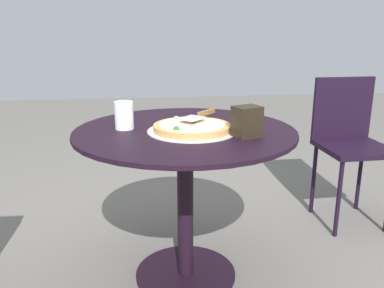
% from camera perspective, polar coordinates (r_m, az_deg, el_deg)
% --- Properties ---
extents(ground_plane, '(10.00, 10.00, 0.00)m').
position_cam_1_polar(ground_plane, '(1.99, -0.90, -17.98)').
color(ground_plane, '#605D57').
extents(patio_table, '(0.94, 0.94, 0.71)m').
position_cam_1_polar(patio_table, '(1.75, -0.98, -3.50)').
color(patio_table, black).
rests_on(patio_table, ground).
extents(pizza_on_tray, '(0.37, 0.37, 0.05)m').
position_cam_1_polar(pizza_on_tray, '(1.66, -0.02, 2.30)').
color(pizza_on_tray, silver).
rests_on(pizza_on_tray, patio_table).
extents(pizza_server, '(0.18, 0.18, 0.02)m').
position_cam_1_polar(pizza_server, '(1.73, 1.10, 4.10)').
color(pizza_server, silver).
rests_on(pizza_server, pizza_on_tray).
extents(drinking_cup, '(0.08, 0.08, 0.12)m').
position_cam_1_polar(drinking_cup, '(1.72, -9.57, 4.02)').
color(drinking_cup, white).
rests_on(drinking_cup, patio_table).
extents(napkin_dispenser, '(0.11, 0.12, 0.12)m').
position_cam_1_polar(napkin_dispenser, '(1.58, 7.74, 3.13)').
color(napkin_dispenser, black).
rests_on(napkin_dispenser, patio_table).
extents(patio_chair_near, '(0.38, 0.38, 0.84)m').
position_cam_1_polar(patio_chair_near, '(2.52, 21.30, 0.94)').
color(patio_chair_near, black).
rests_on(patio_chair_near, ground).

